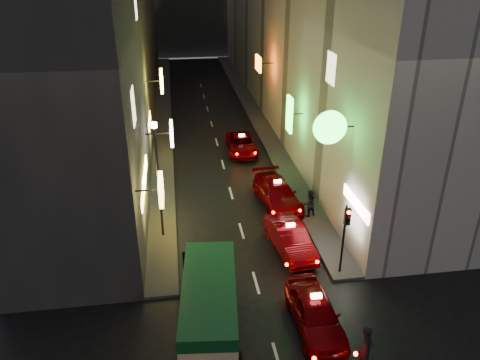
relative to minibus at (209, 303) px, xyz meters
name	(u,v)px	position (x,y,z in m)	size (l,w,h in m)	color
building_left	(110,14)	(-5.66, 28.39, 7.44)	(7.64, 52.00, 18.00)	#383633
building_right	(296,11)	(10.34, 28.39, 7.44)	(7.93, 52.00, 18.00)	#BBB6AB
sidewalk_left	(163,115)	(-1.91, 28.39, -1.48)	(1.50, 52.00, 0.15)	#423F3D
sidewalk_right	(253,111)	(6.59, 28.39, -1.48)	(1.50, 52.00, 0.15)	#423F3D
minibus	(209,303)	(0.00, 0.00, 0.00)	(2.57, 5.91, 2.46)	#D5BD85
taxi_near	(315,310)	(4.16, -0.17, -0.71)	(2.28, 5.37, 1.86)	#640004
taxi_second	(290,236)	(4.47, 5.24, -0.74)	(2.80, 5.34, 1.79)	#640004
taxi_third	(277,192)	(4.87, 10.04, -0.71)	(2.73, 5.52, 1.86)	#640004
taxi_far	(242,143)	(4.00, 18.48, -0.81)	(2.05, 4.74, 1.66)	#640004
pedestrian_crossing	(367,344)	(5.39, -2.38, -0.52)	(0.68, 0.44, 2.07)	black
pedestrian_sidewalk	(309,202)	(6.30, 8.24, -0.51)	(0.67, 0.42, 1.79)	black
traffic_light	(346,226)	(6.34, 2.87, 1.13)	(0.26, 0.43, 3.50)	black
lamp_post	(158,173)	(-1.86, 7.39, 2.17)	(0.28, 0.28, 6.22)	black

